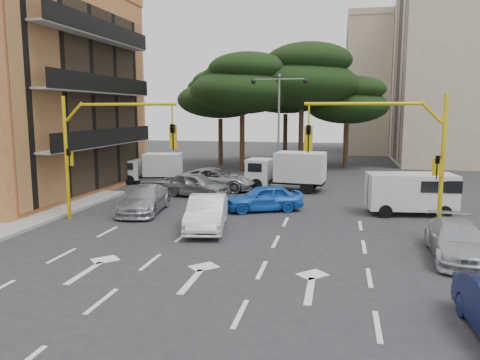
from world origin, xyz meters
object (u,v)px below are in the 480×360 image
object	(u,v)px
street_lamp_center	(279,109)
car_silver_parked	(457,241)
signal_mast_right	(398,145)
car_silver_cross_a	(216,179)
box_truck_a	(152,168)
car_blue_compact	(264,198)
van_white	(411,194)
car_silver_wagon	(145,199)
signal_mast_left	(99,141)
car_silver_cross_b	(196,185)
car_white_hatch	(207,213)
box_truck_b	(286,171)

from	to	relation	value
street_lamp_center	car_silver_parked	distance (m)	19.51
signal_mast_right	car_silver_cross_a	bearing A→B (deg)	137.58
signal_mast_right	box_truck_a	xyz separation A→B (m)	(-15.80, 11.55, -2.79)
car_blue_compact	van_white	bearing A→B (deg)	72.16
van_white	car_silver_wagon	bearing A→B (deg)	-87.64
signal_mast_left	car_silver_wagon	xyz separation A→B (m)	(1.30, 2.11, -3.19)
car_silver_cross_b	van_white	world-z (taller)	van_white
street_lamp_center	car_silver_wagon	xyz separation A→B (m)	(-5.50, -11.90, -4.73)
car_white_hatch	car_blue_compact	size ratio (longest dim) A/B	1.11
signal_mast_right	car_silver_cross_b	world-z (taller)	signal_mast_right
signal_mast_left	car_silver_wagon	bearing A→B (deg)	58.37
van_white	box_truck_b	world-z (taller)	box_truck_b
box_truck_b	car_silver_cross_a	bearing A→B (deg)	108.08
car_white_hatch	car_blue_compact	distance (m)	4.78
car_blue_compact	car_silver_wagon	bearing A→B (deg)	-98.12
car_silver_cross_b	car_silver_cross_a	bearing A→B (deg)	-0.82
signal_mast_right	car_white_hatch	xyz separation A→B (m)	(-8.12, -0.62, -3.13)
street_lamp_center	box_truck_b	size ratio (longest dim) A/B	1.48
signal_mast_left	box_truck_b	size ratio (longest dim) A/B	1.14
car_silver_wagon	van_white	world-z (taller)	van_white
van_white	street_lamp_center	bearing A→B (deg)	-147.26
car_silver_wagon	street_lamp_center	bearing A→B (deg)	57.96
car_blue_compact	signal_mast_right	bearing A→B (deg)	35.39
car_silver_cross_b	box_truck_b	world-z (taller)	box_truck_b
signal_mast_right	car_white_hatch	distance (m)	8.73
street_lamp_center	car_blue_compact	bearing A→B (deg)	-86.87
street_lamp_center	box_truck_a	distance (m)	10.29
car_silver_cross_a	box_truck_b	distance (m)	4.73
street_lamp_center	car_silver_cross_a	distance (m)	7.43
street_lamp_center	box_truck_b	xyz separation A→B (m)	(1.00, -3.54, -4.13)
box_truck_b	street_lamp_center	bearing A→B (deg)	22.05
signal_mast_right	van_white	world-z (taller)	signal_mast_right
car_silver_wagon	car_silver_cross_a	distance (m)	7.64
car_silver_parked	signal_mast_right	bearing A→B (deg)	127.34
car_blue_compact	car_silver_wagon	distance (m)	6.29
car_silver_cross_b	street_lamp_center	bearing A→B (deg)	-18.00
car_silver_cross_a	car_silver_cross_b	distance (m)	2.58
car_silver_cross_a	box_truck_a	xyz separation A→B (m)	(-5.40, 2.04, 0.35)
car_silver_wagon	car_silver_cross_b	distance (m)	5.06
car_blue_compact	car_silver_parked	bearing A→B (deg)	27.63
car_silver_cross_a	car_silver_parked	bearing A→B (deg)	-134.12
street_lamp_center	car_silver_cross_b	size ratio (longest dim) A/B	1.77
signal_mast_right	car_silver_parked	size ratio (longest dim) A/B	1.30
signal_mast_right	car_silver_wagon	bearing A→B (deg)	170.27
street_lamp_center	van_white	world-z (taller)	street_lamp_center
box_truck_a	van_white	bearing A→B (deg)	-124.92
street_lamp_center	car_silver_parked	bearing A→B (deg)	-62.63
car_silver_cross_b	car_silver_parked	size ratio (longest dim) A/B	0.95
street_lamp_center	van_white	bearing A→B (deg)	-49.60
signal_mast_right	car_white_hatch	bearing A→B (deg)	-175.61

